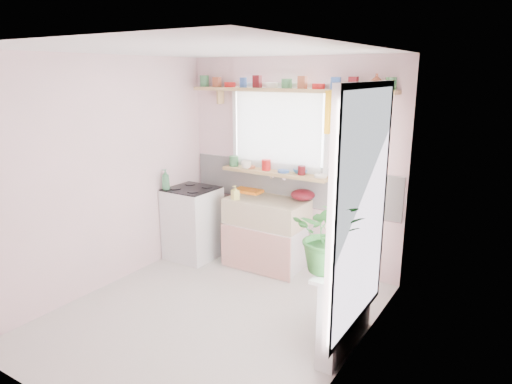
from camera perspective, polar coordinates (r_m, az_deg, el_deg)
The scene contains 19 objects.
room at distance 4.56m, azimuth 7.34°, elevation 2.64°, with size 3.20×3.20×3.20m.
sink_unit at distance 5.55m, azimuth 1.31°, elevation -5.11°, with size 0.95×0.65×1.11m.
cooker at distance 5.88m, azimuth -7.92°, elevation -3.81°, with size 0.58×0.58×0.93m.
radiator_ledge at distance 4.08m, azimuth 11.20°, elevation -13.58°, with size 0.22×0.95×0.78m.
windowsill at distance 5.51m, azimuth 2.35°, elevation 2.40°, with size 1.40×0.22×0.04m, color tan.
pine_shelf at distance 5.30m, azimuth 3.84°, elevation 12.59°, with size 2.52×0.24×0.04m, color tan.
shelf_crockery at distance 5.31m, azimuth 3.68°, elevation 13.40°, with size 2.47×0.11×0.12m.
sill_crockery at distance 5.52m, azimuth 1.91°, elevation 3.21°, with size 1.35×0.11×0.12m.
dish_tray at distance 5.78m, azimuth -0.81°, elevation 0.22°, with size 0.35×0.27×0.04m, color orange.
colander at distance 5.41m, azimuth 5.87°, elevation -0.35°, with size 0.29×0.29×0.13m, color #580F17.
jade_plant at distance 3.64m, azimuth 9.07°, elevation -5.37°, with size 0.54×0.47×0.61m, color #2D6C2B.
fruit_bowl at distance 4.20m, azimuth 12.51°, elevation -6.68°, with size 0.28×0.28×0.07m, color silver.
herb_pot at distance 3.95m, azimuth 10.93°, elevation -6.89°, with size 0.11×0.07×0.20m, color #3B6D2B.
soap_bottle_sink at distance 5.41m, azimuth -2.62°, elevation -0.07°, with size 0.08×0.08×0.17m, color #E9DF67.
sill_cup at distance 5.63m, azimuth -1.22°, elevation 3.41°, with size 0.13×0.13×0.10m, color white.
sill_bowl at distance 5.40m, azimuth 5.63°, elevation 2.62°, with size 0.18×0.18×0.06m, color #2D5C92.
shelf_vase at distance 4.83m, azimuth 14.82°, elevation 13.15°, with size 0.16×0.16×0.16m, color #9B4A2F.
cooker_bottle at distance 5.71m, azimuth -11.23°, elevation 1.56°, with size 0.10×0.10×0.26m, color #428455.
fruit at distance 4.18m, azimuth 12.66°, elevation -5.91°, with size 0.20×0.14×0.10m.
Camera 1 is at (2.52, -3.19, 2.31)m, focal length 32.00 mm.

